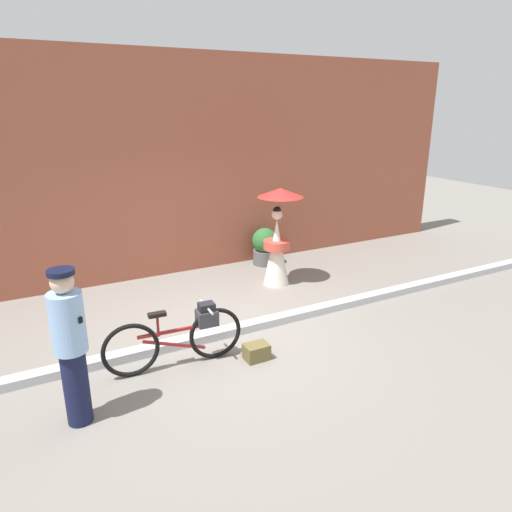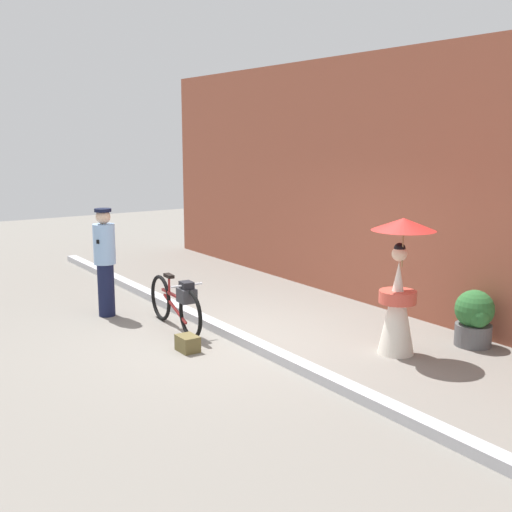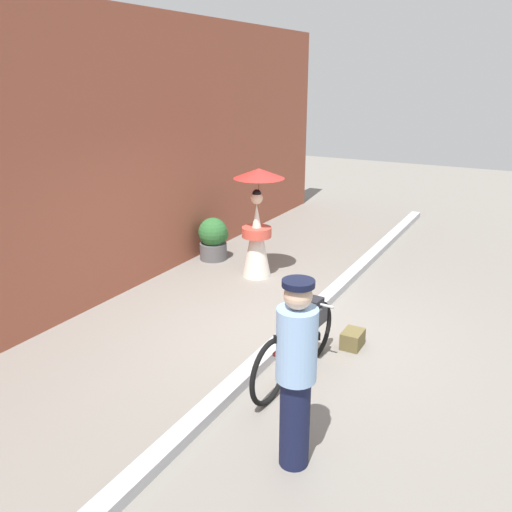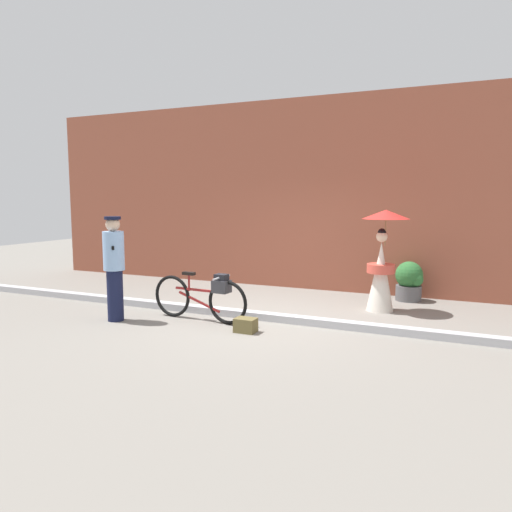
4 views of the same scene
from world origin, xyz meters
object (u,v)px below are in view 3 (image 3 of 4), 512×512
at_px(person_with_parasol, 257,223).
at_px(potted_plant_by_door, 214,238).
at_px(bicycle_near_officer, 299,341).
at_px(person_officer, 296,371).
at_px(backpack_on_pavement, 353,339).

distance_m(person_with_parasol, potted_plant_by_door, 1.28).
xyz_separation_m(bicycle_near_officer, person_with_parasol, (2.54, 1.92, 0.50)).
xyz_separation_m(bicycle_near_officer, potted_plant_by_door, (2.90, 3.02, -0.03)).
bearing_deg(person_officer, person_with_parasol, 32.65).
relative_size(potted_plant_by_door, backpack_on_pavement, 2.45).
height_order(person_officer, potted_plant_by_door, person_officer).
height_order(bicycle_near_officer, backpack_on_pavement, bicycle_near_officer).
height_order(bicycle_near_officer, person_with_parasol, person_with_parasol).
xyz_separation_m(person_officer, potted_plant_by_door, (4.25, 3.59, -0.52)).
xyz_separation_m(potted_plant_by_door, backpack_on_pavement, (-1.99, -3.35, -0.29)).
bearing_deg(person_officer, potted_plant_by_door, 40.21).
distance_m(potted_plant_by_door, backpack_on_pavement, 3.91).
bearing_deg(person_officer, bicycle_near_officer, 22.85).
bearing_deg(bicycle_near_officer, person_officer, -157.15).
bearing_deg(potted_plant_by_door, backpack_on_pavement, -120.69).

